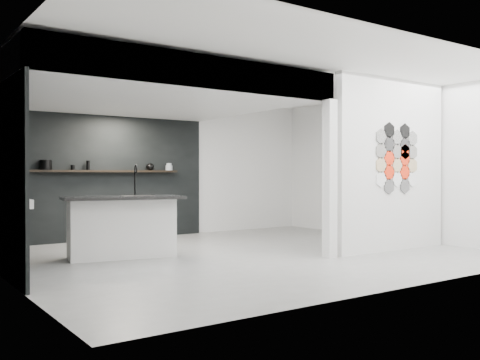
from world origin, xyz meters
name	(u,v)px	position (x,y,z in m)	size (l,w,h in m)	color
floor	(246,254)	(0.00, 0.00, -0.01)	(7.00, 6.00, 0.01)	slate
partition_panel	(392,165)	(2.23, -1.00, 1.40)	(2.45, 0.15, 2.80)	silver
bay_clad_back	(97,178)	(-1.30, 2.97, 1.18)	(4.40, 0.04, 2.35)	black
bulkhead	(141,91)	(-1.30, 1.00, 2.55)	(4.40, 4.00, 0.40)	silver
corner_column	(330,179)	(0.82, -1.00, 1.18)	(0.16, 0.16, 2.35)	silver
fascia_beam	(205,71)	(-1.30, -0.92, 2.55)	(4.40, 0.16, 0.40)	silver
wall_basin	(12,204)	(-3.24, 0.80, 0.85)	(0.40, 0.60, 0.12)	silver
display_shelf	(104,171)	(-1.20, 2.87, 1.30)	(3.00, 0.15, 0.04)	black
kitchen_island	(122,226)	(-1.71, 0.79, 0.47)	(1.85, 1.08, 1.40)	silver
stockpot	(46,165)	(-2.26, 2.87, 1.41)	(0.21, 0.21, 0.17)	black
kettle	(150,167)	(-0.27, 2.87, 1.39)	(0.16, 0.16, 0.14)	black
glass_bowl	(169,168)	(0.15, 2.87, 1.37)	(0.14, 0.14, 0.10)	gray
glass_vase	(169,167)	(0.15, 2.87, 1.39)	(0.10, 0.10, 0.14)	gray
bottle_dark	(88,165)	(-1.50, 2.87, 1.41)	(0.06, 0.06, 0.17)	black
utensil_cup	(73,167)	(-1.79, 2.87, 1.36)	(0.07, 0.07, 0.09)	black
hex_tile_cluster	(397,158)	(2.26, -1.09, 1.50)	(1.04, 0.02, 1.16)	white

